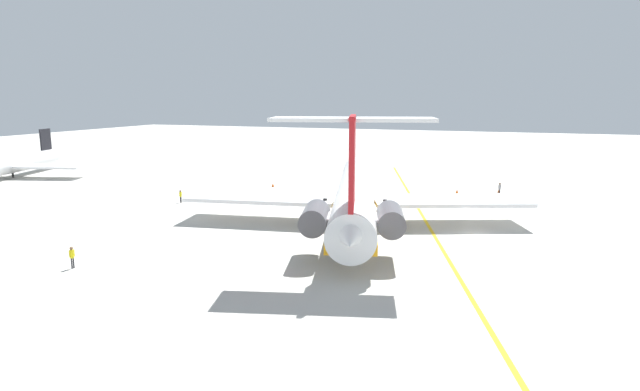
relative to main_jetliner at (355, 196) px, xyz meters
The scene contains 10 objects.
ground 12.64m from the main_jetliner, 86.65° to the right, with size 323.79×323.79×0.00m, color #B7B5AD.
main_jetliner is the anchor object (origin of this frame).
airliner_mid_left 65.00m from the main_jetliner, 79.13° to the left, with size 25.09×25.09×7.59m.
ground_crew_near_nose 27.25m from the main_jetliner, 140.36° to the left, with size 0.45×0.29×1.81m.
ground_crew_near_tail 25.17m from the main_jetliner, 79.81° to the left, with size 0.41×0.27×1.66m.
ground_crew_portside 28.14m from the main_jetliner, 29.76° to the right, with size 0.27×0.37×1.70m.
safety_cone_nose 29.68m from the main_jetliner, 27.90° to the right, with size 0.40×0.40×0.55m, color #EA590F.
safety_cone_wingtip 25.20m from the main_jetliner, 19.22° to the right, with size 0.40×0.40×0.55m, color #EA590F.
safety_cone_tail 27.17m from the main_jetliner, 43.62° to the left, with size 0.40×0.40×0.55m, color #EA590F.
taxiway_centreline 8.59m from the main_jetliner, 81.80° to the right, with size 97.18×0.36×0.01m, color gold.
Camera 1 is at (-52.56, -2.77, 13.53)m, focal length 29.44 mm.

